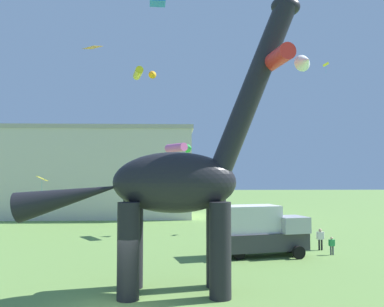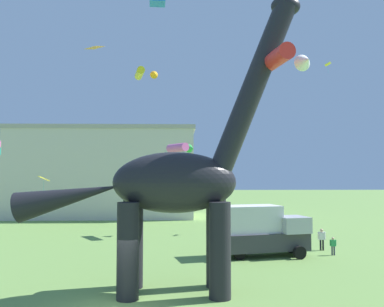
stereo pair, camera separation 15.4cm
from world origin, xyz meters
TOP-DOWN VIEW (x-y plane):
  - dinosaur_sculpture at (2.12, 2.36)m, footprint 12.79×2.71m
  - parked_box_truck at (7.63, 10.18)m, footprint 5.93×3.34m
  - person_photographer at (12.27, 10.32)m, footprint 0.43×0.19m
  - person_near_flyer at (12.12, 11.97)m, footprint 0.55×0.24m
  - kite_drifting at (-1.03, 20.74)m, footprint 2.34×2.56m
  - kite_mid_right at (2.41, 19.46)m, footprint 2.71×2.59m
  - kite_far_right at (6.87, 1.65)m, footprint 2.40×2.67m
  - kite_near_low at (-9.18, 18.89)m, footprint 1.21×1.53m
  - kite_far_left at (-5.15, 19.33)m, footprint 1.87×1.79m
  - kite_high_right at (16.72, 22.55)m, footprint 0.82×0.92m
  - background_building_block at (-7.07, 35.02)m, footprint 22.38×9.73m

SIDE VIEW (x-z plane):
  - person_photographer at x=12.27m, z-range 0.12..1.28m
  - person_near_flyer at x=12.12m, z-range 0.15..1.62m
  - parked_box_truck at x=7.63m, z-range 0.05..3.25m
  - dinosaur_sculpture at x=2.12m, z-range -1.85..11.52m
  - kite_near_low at x=-9.18m, z-range 3.95..5.74m
  - background_building_block at x=-7.07m, z-range 0.01..10.96m
  - kite_mid_right at x=2.41m, z-range 7.13..7.90m
  - kite_far_right at x=6.87m, z-range 9.82..10.58m
  - kite_drifting at x=-1.03m, z-range 14.05..14.77m
  - kite_high_right at x=16.72m, z-range 15.39..16.40m
  - kite_far_left at x=-5.15m, z-range 16.17..16.44m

